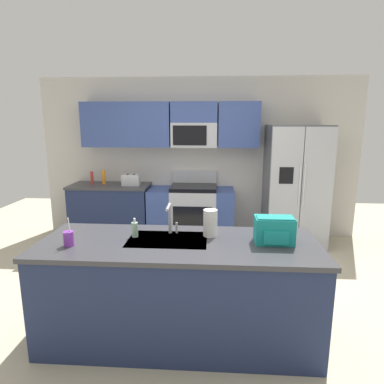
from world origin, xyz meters
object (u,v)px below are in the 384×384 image
(pepper_mill, at_px, (92,178))
(toaster, at_px, (131,180))
(drink_cup_purple, at_px, (69,238))
(sink_faucet, at_px, (170,216))
(paper_towel_roll, at_px, (210,223))
(refrigerator, at_px, (295,186))
(bottle_orange, at_px, (104,177))
(backpack, at_px, (274,230))
(range_oven, at_px, (191,213))
(soap_dispenser, at_px, (135,229))

(pepper_mill, bearing_deg, toaster, -4.36)
(pepper_mill, distance_m, drink_cup_purple, 2.79)
(sink_faucet, height_order, paper_towel_roll, sink_faucet)
(refrigerator, distance_m, bottle_orange, 3.05)
(drink_cup_purple, relative_size, backpack, 0.75)
(range_oven, distance_m, soap_dispenser, 2.51)
(refrigerator, xyz_separation_m, backpack, (-0.75, -2.43, 0.09))
(toaster, height_order, pepper_mill, pepper_mill)
(sink_faucet, relative_size, paper_towel_roll, 1.17)
(refrigerator, xyz_separation_m, bottle_orange, (-3.05, 0.11, 0.09))
(sink_faucet, bearing_deg, toaster, 112.10)
(paper_towel_roll, bearing_deg, pepper_mill, 129.46)
(refrigerator, height_order, toaster, refrigerator)
(refrigerator, distance_m, soap_dispenser, 3.06)
(pepper_mill, xyz_separation_m, backpack, (2.48, -2.50, 0.01))
(refrigerator, height_order, paper_towel_roll, refrigerator)
(refrigerator, distance_m, drink_cup_purple, 3.57)
(pepper_mill, height_order, paper_towel_roll, paper_towel_roll)
(toaster, distance_m, pepper_mill, 0.66)
(pepper_mill, bearing_deg, refrigerator, -1.23)
(soap_dispenser, relative_size, paper_towel_roll, 0.71)
(range_oven, relative_size, toaster, 4.86)
(range_oven, xyz_separation_m, pepper_mill, (-1.61, -0.00, 0.56))
(pepper_mill, distance_m, bottle_orange, 0.18)
(drink_cup_purple, xyz_separation_m, soap_dispenser, (0.49, 0.25, 0.01))
(pepper_mill, distance_m, paper_towel_roll, 3.06)
(refrigerator, distance_m, paper_towel_roll, 2.63)
(toaster, bearing_deg, backpack, -53.37)
(toaster, relative_size, backpack, 0.87)
(range_oven, height_order, bottle_orange, bottle_orange)
(pepper_mill, bearing_deg, soap_dispenser, -62.21)
(pepper_mill, height_order, soap_dispenser, pepper_mill)
(toaster, xyz_separation_m, backpack, (1.82, -2.45, 0.03))
(range_oven, relative_size, soap_dispenser, 8.00)
(bottle_orange, bearing_deg, backpack, -47.87)
(refrigerator, relative_size, sink_faucet, 6.56)
(range_oven, bearing_deg, toaster, -176.86)
(range_oven, bearing_deg, bottle_orange, 178.51)
(soap_dispenser, distance_m, backpack, 1.20)
(pepper_mill, relative_size, sink_faucet, 0.75)
(bottle_orange, relative_size, soap_dispenser, 1.34)
(refrigerator, xyz_separation_m, soap_dispenser, (-1.94, -2.36, 0.04))
(pepper_mill, xyz_separation_m, sink_faucet, (1.58, -2.33, 0.06))
(drink_cup_purple, bearing_deg, range_oven, 72.96)
(range_oven, distance_m, paper_towel_roll, 2.46)
(sink_faucet, bearing_deg, bottle_orange, 120.59)
(paper_towel_roll, distance_m, backpack, 0.55)
(paper_towel_roll, relative_size, backpack, 0.75)
(pepper_mill, bearing_deg, backpack, -45.27)
(drink_cup_purple, bearing_deg, pepper_mill, 106.46)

